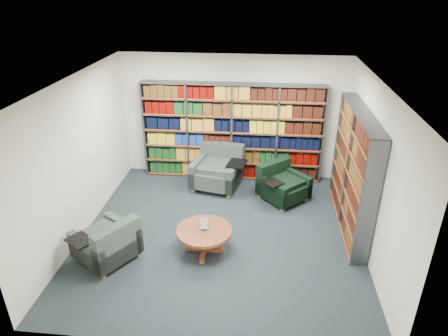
# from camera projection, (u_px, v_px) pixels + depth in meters

# --- Properties ---
(room_shell) EXTENTS (5.02, 5.02, 2.82)m
(room_shell) POSITION_uv_depth(u_px,v_px,m) (220.00, 165.00, 6.73)
(room_shell) COLOR #1B272D
(room_shell) RESTS_ON ground
(bookshelf_back) EXTENTS (4.00, 0.28, 2.20)m
(bookshelf_back) POSITION_uv_depth(u_px,v_px,m) (232.00, 132.00, 8.95)
(bookshelf_back) COLOR #47494F
(bookshelf_back) RESTS_ON ground
(bookshelf_right) EXTENTS (0.28, 2.50, 2.20)m
(bookshelf_right) POSITION_uv_depth(u_px,v_px,m) (353.00, 171.00, 7.18)
(bookshelf_right) COLOR #47494F
(bookshelf_right) RESTS_ON ground
(chair_teal_left) EXTENTS (1.27, 1.17, 0.90)m
(chair_teal_left) POSITION_uv_depth(u_px,v_px,m) (218.00, 170.00, 8.90)
(chair_teal_left) COLOR #02183C
(chair_teal_left) RESTS_ON ground
(chair_green_right) EXTENTS (1.19, 1.19, 0.76)m
(chair_green_right) POSITION_uv_depth(u_px,v_px,m) (281.00, 185.00, 8.38)
(chair_green_right) COLOR black
(chair_green_right) RESTS_ON ground
(chair_teal_front) EXTENTS (1.19, 1.19, 0.78)m
(chair_teal_front) POSITION_uv_depth(u_px,v_px,m) (109.00, 245.00, 6.52)
(chair_teal_front) COLOR #02183C
(chair_teal_front) RESTS_ON ground
(coffee_table) EXTENTS (0.94, 0.94, 0.66)m
(coffee_table) POSITION_uv_depth(u_px,v_px,m) (204.00, 234.00, 6.72)
(coffee_table) COLOR brown
(coffee_table) RESTS_ON ground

